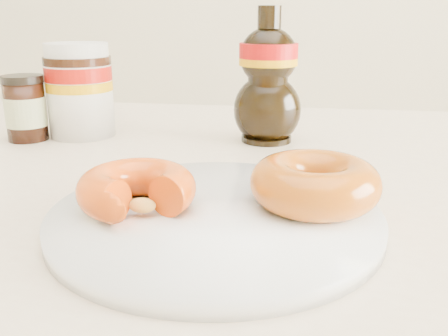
# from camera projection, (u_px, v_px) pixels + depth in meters

# --- Properties ---
(dining_table) EXTENTS (1.40, 0.90, 0.75)m
(dining_table) POSITION_uv_depth(u_px,v_px,m) (176.00, 253.00, 0.55)
(dining_table) COLOR beige
(dining_table) RESTS_ON ground
(plate) EXTENTS (0.28, 0.28, 0.01)m
(plate) POSITION_uv_depth(u_px,v_px,m) (215.00, 217.00, 0.42)
(plate) COLOR white
(plate) RESTS_ON dining_table
(donut_bitten) EXTENTS (0.13, 0.13, 0.03)m
(donut_bitten) POSITION_uv_depth(u_px,v_px,m) (137.00, 189.00, 0.41)
(donut_bitten) COLOR #C6440B
(donut_bitten) RESTS_ON plate
(donut_whole) EXTENTS (0.14, 0.14, 0.04)m
(donut_whole) POSITION_uv_depth(u_px,v_px,m) (315.00, 183.00, 0.42)
(donut_whole) COLOR #A9540A
(donut_whole) RESTS_ON plate
(nutella_jar) EXTENTS (0.09, 0.09, 0.13)m
(nutella_jar) POSITION_uv_depth(u_px,v_px,m) (79.00, 87.00, 0.70)
(nutella_jar) COLOR white
(nutella_jar) RESTS_ON dining_table
(syrup_bottle) EXTENTS (0.11, 0.09, 0.18)m
(syrup_bottle) POSITION_uv_depth(u_px,v_px,m) (268.00, 76.00, 0.67)
(syrup_bottle) COLOR black
(syrup_bottle) RESTS_ON dining_table
(dark_jar) EXTENTS (0.06, 0.06, 0.09)m
(dark_jar) POSITION_uv_depth(u_px,v_px,m) (25.00, 109.00, 0.69)
(dark_jar) COLOR black
(dark_jar) RESTS_ON dining_table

